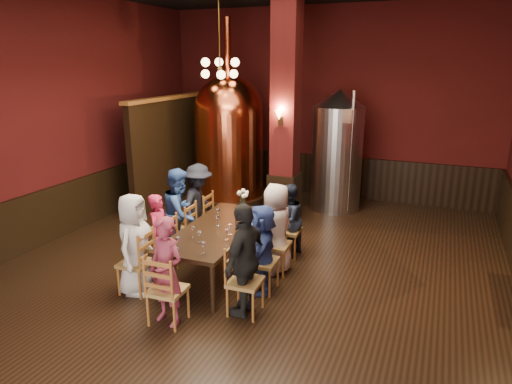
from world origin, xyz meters
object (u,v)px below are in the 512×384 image
at_px(dining_table, 218,231).
at_px(rose_vase, 243,196).
at_px(person_0, 134,244).
at_px(copper_kettle, 229,139).
at_px(person_2, 180,213).
at_px(steel_vessel, 337,151).
at_px(person_1, 160,234).

height_order(dining_table, rose_vase, rose_vase).
bearing_deg(person_0, copper_kettle, -1.49).
bearing_deg(dining_table, person_2, 158.78).
xyz_separation_m(person_0, person_2, (-0.05, 1.33, 0.03)).
relative_size(dining_table, rose_vase, 6.78).
height_order(person_0, copper_kettle, copper_kettle).
relative_size(copper_kettle, steel_vessel, 1.56).
distance_m(person_0, person_1, 0.68).
xyz_separation_m(dining_table, person_2, (-0.86, 0.30, 0.09)).
bearing_deg(steel_vessel, rose_vase, -108.75).
bearing_deg(steel_vessel, person_0, -109.73).
bearing_deg(person_2, person_0, 170.84).
bearing_deg(person_2, steel_vessel, -38.28).
bearing_deg(copper_kettle, dining_table, -67.11).
distance_m(dining_table, person_0, 1.31).
bearing_deg(person_0, dining_table, -47.89).
relative_size(person_2, rose_vase, 4.32).
distance_m(person_2, steel_vessel, 4.10).
relative_size(person_0, copper_kettle, 0.36).
relative_size(steel_vessel, rose_vase, 7.42).
height_order(person_0, person_1, person_0).
bearing_deg(dining_table, rose_vase, 89.02).
bearing_deg(person_1, copper_kettle, 4.45).
distance_m(person_1, person_2, 0.67).
bearing_deg(person_2, rose_vase, -61.47).
bearing_deg(steel_vessel, dining_table, -103.87).
relative_size(person_1, person_2, 0.83).
bearing_deg(copper_kettle, person_0, -81.63).
bearing_deg(steel_vessel, person_1, -112.82).
bearing_deg(person_1, rose_vase, -35.72).
distance_m(copper_kettle, rose_vase, 2.93).
distance_m(person_1, rose_vase, 1.62).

